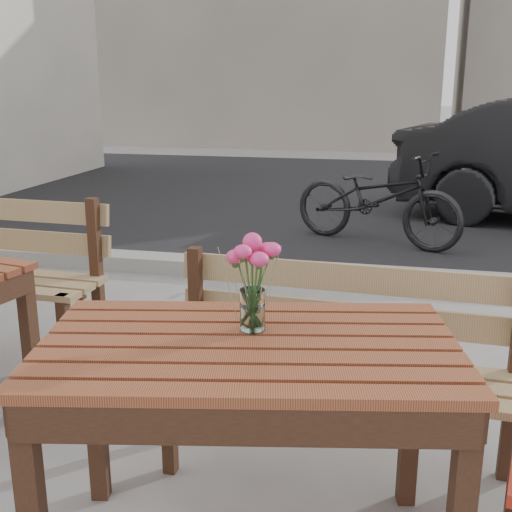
# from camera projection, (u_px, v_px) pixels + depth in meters

# --- Properties ---
(street) EXTENTS (30.00, 8.12, 0.12)m
(street) POSITION_uv_depth(u_px,v_px,m) (375.00, 223.00, 6.84)
(street) COLOR black
(street) RESTS_ON ground
(main_table) EXTENTS (1.35, 0.94, 0.76)m
(main_table) POSITION_uv_depth(u_px,v_px,m) (249.00, 380.00, 1.92)
(main_table) COLOR maroon
(main_table) RESTS_ON ground
(main_bench) EXTENTS (1.41, 0.49, 0.86)m
(main_bench) POSITION_uv_depth(u_px,v_px,m) (343.00, 344.00, 2.47)
(main_bench) COLOR olive
(main_bench) RESTS_ON ground
(main_vase) EXTENTS (0.17, 0.17, 0.31)m
(main_vase) POSITION_uv_depth(u_px,v_px,m) (252.00, 270.00, 1.93)
(main_vase) COLOR white
(main_vase) RESTS_ON main_table
(bicycle) EXTENTS (1.77, 1.18, 0.88)m
(bicycle) POSITION_uv_depth(u_px,v_px,m) (377.00, 198.00, 6.01)
(bicycle) COLOR black
(bicycle) RESTS_ON ground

